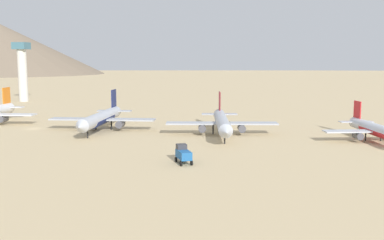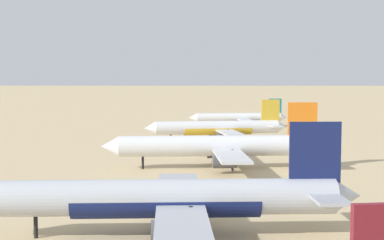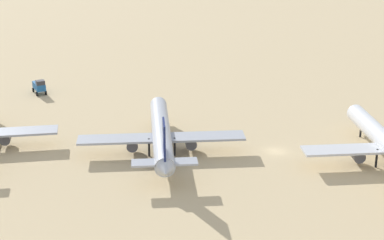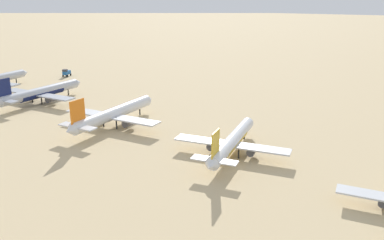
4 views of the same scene
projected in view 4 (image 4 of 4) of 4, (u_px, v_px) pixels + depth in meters
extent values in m
plane|color=tan|center=(84.00, 112.00, 135.93)|extent=(1800.00, 1800.00, 0.00)
cylinder|color=#4C4C54|center=(383.00, 201.00, 73.14)|extent=(3.40, 2.16, 1.75)
cylinder|color=silver|center=(233.00, 140.00, 98.16)|extent=(31.32, 8.76, 3.30)
cone|color=silver|center=(249.00, 122.00, 113.19)|extent=(3.30, 3.67, 3.23)
cone|color=silver|center=(211.00, 166.00, 83.29)|extent=(2.91, 3.35, 2.97)
cube|color=gold|center=(216.00, 144.00, 84.88)|extent=(4.75, 1.14, 6.07)
cube|color=silver|center=(214.00, 160.00, 85.49)|extent=(4.57, 10.74, 0.31)
cube|color=silver|center=(231.00, 144.00, 97.18)|extent=(9.48, 29.80, 0.39)
cylinder|color=#4C4C54|center=(212.00, 145.00, 100.02)|extent=(3.94, 2.61, 2.00)
cylinder|color=#4C4C54|center=(252.00, 151.00, 96.29)|extent=(3.94, 2.61, 2.00)
cylinder|color=black|center=(244.00, 133.00, 109.25)|extent=(0.38, 0.38, 3.31)
cylinder|color=black|center=(221.00, 150.00, 97.65)|extent=(0.38, 0.38, 3.31)
cylinder|color=black|center=(239.00, 152.00, 96.03)|extent=(0.38, 0.38, 3.31)
cylinder|color=gold|center=(233.00, 141.00, 98.23)|extent=(17.49, 6.29, 3.30)
cylinder|color=silver|center=(114.00, 113.00, 119.89)|extent=(35.09, 6.25, 3.69)
cone|color=silver|center=(149.00, 99.00, 135.90)|extent=(3.36, 3.83, 3.61)
cone|color=silver|center=(70.00, 131.00, 104.05)|extent=(2.95, 3.51, 3.32)
cube|color=orange|center=(78.00, 112.00, 105.69)|extent=(5.35, 0.73, 6.79)
cube|color=silver|center=(77.00, 126.00, 106.39)|extent=(3.95, 11.84, 0.35)
cube|color=silver|center=(112.00, 116.00, 118.86)|extent=(7.27, 33.25, 0.44)
cylinder|color=#4C4C54|center=(99.00, 117.00, 122.52)|extent=(4.23, 2.53, 2.23)
cylinder|color=#4C4C54|center=(129.00, 123.00, 117.31)|extent=(4.23, 2.53, 2.23)
cylinder|color=black|center=(140.00, 110.00, 131.73)|extent=(0.43, 0.43, 3.71)
cylinder|color=black|center=(103.00, 121.00, 119.65)|extent=(0.43, 0.43, 3.71)
cylinder|color=black|center=(116.00, 123.00, 117.39)|extent=(0.43, 0.43, 3.71)
cylinder|color=#B2B7C1|center=(41.00, 92.00, 146.94)|extent=(35.11, 5.80, 3.69)
cone|color=#B2B7C1|center=(78.00, 83.00, 162.85)|extent=(3.32, 3.80, 3.62)
cube|color=#141E51|center=(4.00, 89.00, 132.81)|extent=(5.35, 0.66, 6.80)
cube|color=#A4A8B2|center=(4.00, 100.00, 133.51)|extent=(3.81, 11.82, 0.35)
cube|color=#A4A8B2|center=(38.00, 94.00, 145.91)|extent=(6.84, 33.25, 0.44)
cylinder|color=#4C4C54|center=(30.00, 96.00, 149.64)|extent=(4.21, 2.48, 2.23)
cylinder|color=#4C4C54|center=(51.00, 99.00, 144.29)|extent=(4.21, 2.48, 2.23)
cylinder|color=black|center=(68.00, 91.00, 158.71)|extent=(0.43, 0.43, 3.71)
cylinder|color=black|center=(32.00, 98.00, 146.74)|extent=(0.43, 0.43, 3.71)
cylinder|color=black|center=(41.00, 100.00, 144.42)|extent=(0.43, 0.43, 3.71)
cylinder|color=#141E51|center=(41.00, 93.00, 147.02)|extent=(19.41, 4.85, 3.70)
cone|color=#B2B7C1|center=(25.00, 73.00, 184.83)|extent=(3.52, 3.95, 3.57)
cylinder|color=#4C4C54|center=(0.00, 86.00, 166.25)|extent=(4.29, 2.73, 2.20)
cylinder|color=black|center=(16.00, 79.00, 180.56)|extent=(0.42, 0.42, 3.66)
cube|color=#1E5999|center=(67.00, 73.00, 196.21)|extent=(5.68, 4.31, 1.70)
cube|color=#333338|center=(65.00, 70.00, 194.18)|extent=(2.51, 2.64, 1.10)
cylinder|color=black|center=(67.00, 76.00, 194.63)|extent=(1.14, 0.79, 1.10)
cylinder|color=black|center=(63.00, 76.00, 194.89)|extent=(1.14, 0.79, 1.10)
cylinder|color=black|center=(71.00, 75.00, 198.37)|extent=(1.14, 0.79, 1.10)
cylinder|color=black|center=(66.00, 74.00, 198.63)|extent=(1.14, 0.79, 1.10)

